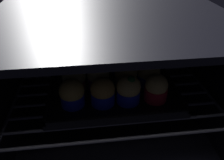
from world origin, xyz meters
The scene contains 15 objects.
oven_cavity centered at (0.00, 26.25, 17.00)cm, with size 59.00×47.00×37.00cm.
oven_rack centered at (0.00, 22.00, 13.60)cm, with size 54.80×42.00×0.80cm.
baking_tray centered at (0.00, 21.31, 14.69)cm, with size 35.18×28.20×2.20cm.
muffin_row0_col0 centered at (-10.82, 14.55, 18.56)cm, with size 6.34×6.34×7.34cm.
muffin_row0_col1 centered at (-3.21, 14.14, 18.63)cm, with size 6.17×6.17×7.43cm.
muffin_row0_col2 centered at (3.30, 14.10, 18.82)cm, with size 6.18×6.18×8.00cm.
muffin_row0_col3 centered at (10.52, 14.15, 18.57)cm, with size 6.03×6.03×7.32cm.
muffin_row1_col0 centered at (-10.43, 21.31, 18.64)cm, with size 6.51×6.51×7.47cm.
muffin_row1_col1 centered at (-3.81, 21.24, 18.78)cm, with size 6.14×6.14×7.91cm.
muffin_row1_col2 centered at (3.88, 21.16, 18.88)cm, with size 6.40×6.40×7.82cm.
muffin_row1_col3 centered at (10.32, 21.01, 18.67)cm, with size 6.37×6.37×7.50cm.
muffin_row2_col0 centered at (-10.54, 27.96, 18.72)cm, with size 6.29×6.29×7.83cm.
muffin_row2_col1 centered at (-3.85, 28.65, 19.04)cm, with size 6.62×6.62×8.01cm.
muffin_row2_col2 centered at (3.41, 28.00, 18.70)cm, with size 6.06×6.06×7.54cm.
muffin_row2_col3 centered at (10.15, 28.35, 18.87)cm, with size 6.35×6.35×8.00cm.
Camera 1 is at (-6.28, -30.19, 51.72)cm, focal length 35.55 mm.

